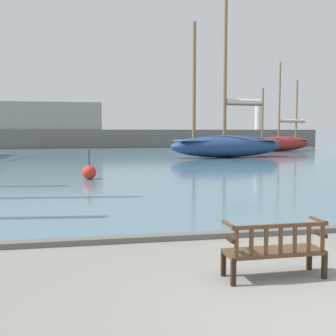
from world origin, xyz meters
TOP-DOWN VIEW (x-y plane):
  - ground_plane at (0.00, 0.00)m, footprint 160.00×160.00m
  - harbor_water at (0.00, 44.00)m, footprint 100.00×80.00m
  - quay_edge_kerb at (0.00, 3.85)m, footprint 40.00×0.30m
  - park_bench at (0.03, 1.21)m, footprint 1.61×0.54m
  - sailboat_outer_starboard at (18.45, 38.92)m, footprint 10.09×4.27m
  - sailboat_far_port at (8.85, 29.20)m, footprint 10.42×4.18m
  - channel_buoy at (-2.76, 15.07)m, footprint 0.66×0.66m
  - far_breakwater at (-1.51, 51.55)m, footprint 58.90×2.40m

SIDE VIEW (x-z plane):
  - ground_plane at x=0.00m, z-range 0.00..0.00m
  - harbor_water at x=0.00m, z-range 0.00..0.08m
  - quay_edge_kerb at x=0.00m, z-range 0.00..0.12m
  - channel_buoy at x=-2.76m, z-range -0.26..1.09m
  - park_bench at x=0.03m, z-range 0.01..0.93m
  - sailboat_outer_starboard at x=18.45m, z-range -3.82..5.94m
  - sailboat_far_port at x=8.85m, z-range -6.28..8.89m
  - far_breakwater at x=-1.51m, z-range -1.44..5.29m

